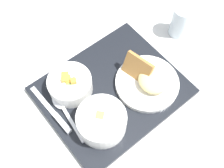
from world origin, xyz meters
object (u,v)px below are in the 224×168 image
bowl_salad (70,84)px  glass_water (180,23)px  spoon (63,107)px  knife (57,117)px  bowl_soup (102,121)px  plate_main (148,81)px

bowl_salad → glass_water: glass_water is taller
bowl_salad → spoon: 0.07m
knife → bowl_soup: bearing=-141.5°
bowl_soup → spoon: size_ratio=0.78×
knife → glass_water: size_ratio=1.70×
bowl_salad → plate_main: 0.22m
bowl_soup → glass_water: (0.37, 0.15, -0.00)m
spoon → plate_main: bearing=-104.4°
plate_main → glass_water: glass_water is taller
plate_main → spoon: (-0.24, 0.06, -0.01)m
glass_water → knife: bearing=-170.8°
bowl_soup → plate_main: bearing=13.3°
glass_water → plate_main: bearing=-150.1°
bowl_soup → glass_water: glass_water is taller
plate_main → spoon: bearing=166.7°
bowl_salad → bowl_soup: bearing=-82.2°
knife → glass_water: glass_water is taller
bowl_salad → knife: bearing=-140.7°
bowl_salad → knife: 0.10m
bowl_soup → spoon: bearing=123.8°
bowl_salad → bowl_soup: bowl_salad is taller
bowl_salad → glass_water: bearing=2.4°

